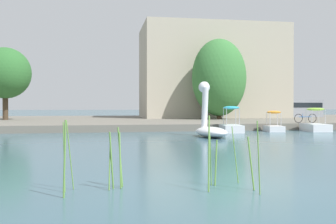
{
  "coord_description": "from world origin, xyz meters",
  "views": [
    {
      "loc": [
        -2.66,
        -7.64,
        1.64
      ],
      "look_at": [
        1.65,
        14.81,
        1.32
      ],
      "focal_mm": 41.21,
      "sensor_mm": 36.0,
      "label": 1
    }
  ],
  "objects_px": {
    "pedal_boat_lime": "(315,125)",
    "tree_broadleaf_behind_dock": "(5,73)",
    "pedal_boat_cyan": "(231,125)",
    "pedal_boat_orange": "(274,125)",
    "tree_willow_near_path": "(219,78)",
    "parked_van": "(302,108)",
    "swan_boat": "(210,124)",
    "bicycle_parked": "(305,118)"
  },
  "relations": [
    {
      "from": "pedal_boat_orange",
      "to": "tree_willow_near_path",
      "type": "distance_m",
      "value": 11.74
    },
    {
      "from": "pedal_boat_cyan",
      "to": "pedal_boat_orange",
      "type": "distance_m",
      "value": 3.02
    },
    {
      "from": "tree_broadleaf_behind_dock",
      "to": "bicycle_parked",
      "type": "distance_m",
      "value": 25.47
    },
    {
      "from": "tree_broadleaf_behind_dock",
      "to": "swan_boat",
      "type": "bearing_deg",
      "value": -49.34
    },
    {
      "from": "pedal_boat_cyan",
      "to": "pedal_boat_orange",
      "type": "relative_size",
      "value": 1.27
    },
    {
      "from": "pedal_boat_cyan",
      "to": "pedal_boat_lime",
      "type": "relative_size",
      "value": 1.02
    },
    {
      "from": "pedal_boat_lime",
      "to": "parked_van",
      "type": "height_order",
      "value": "parked_van"
    },
    {
      "from": "pedal_boat_orange",
      "to": "pedal_boat_lime",
      "type": "relative_size",
      "value": 0.8
    },
    {
      "from": "pedal_boat_orange",
      "to": "tree_willow_near_path",
      "type": "relative_size",
      "value": 0.26
    },
    {
      "from": "tree_willow_near_path",
      "to": "pedal_boat_orange",
      "type": "bearing_deg",
      "value": -89.47
    },
    {
      "from": "swan_boat",
      "to": "bicycle_parked",
      "type": "bearing_deg",
      "value": 31.62
    },
    {
      "from": "pedal_boat_orange",
      "to": "bicycle_parked",
      "type": "relative_size",
      "value": 1.13
    },
    {
      "from": "tree_broadleaf_behind_dock",
      "to": "pedal_boat_orange",
      "type": "bearing_deg",
      "value": -33.12
    },
    {
      "from": "swan_boat",
      "to": "tree_willow_near_path",
      "type": "height_order",
      "value": "tree_willow_near_path"
    },
    {
      "from": "pedal_boat_cyan",
      "to": "bicycle_parked",
      "type": "bearing_deg",
      "value": 18.02
    },
    {
      "from": "tree_willow_near_path",
      "to": "parked_van",
      "type": "height_order",
      "value": "tree_willow_near_path"
    },
    {
      "from": "pedal_boat_lime",
      "to": "parked_van",
      "type": "relative_size",
      "value": 0.54
    },
    {
      "from": "parked_van",
      "to": "tree_willow_near_path",
      "type": "bearing_deg",
      "value": -154.96
    },
    {
      "from": "pedal_boat_lime",
      "to": "bicycle_parked",
      "type": "bearing_deg",
      "value": 75.92
    },
    {
      "from": "pedal_boat_orange",
      "to": "tree_broadleaf_behind_dock",
      "type": "bearing_deg",
      "value": 146.88
    },
    {
      "from": "pedal_boat_lime",
      "to": "bicycle_parked",
      "type": "height_order",
      "value": "pedal_boat_lime"
    },
    {
      "from": "pedal_boat_cyan",
      "to": "tree_broadleaf_behind_dock",
      "type": "relative_size",
      "value": 0.39
    },
    {
      "from": "swan_boat",
      "to": "parked_van",
      "type": "xyz_separation_m",
      "value": [
        17.08,
        20.06,
        0.84
      ]
    },
    {
      "from": "pedal_boat_cyan",
      "to": "tree_willow_near_path",
      "type": "xyz_separation_m",
      "value": [
        2.91,
        11.21,
        3.92
      ]
    },
    {
      "from": "pedal_boat_orange",
      "to": "parked_van",
      "type": "xyz_separation_m",
      "value": [
        11.6,
        16.52,
        1.09
      ]
    },
    {
      "from": "pedal_boat_lime",
      "to": "tree_broadleaf_behind_dock",
      "type": "height_order",
      "value": "tree_broadleaf_behind_dock"
    },
    {
      "from": "pedal_boat_orange",
      "to": "pedal_boat_lime",
      "type": "distance_m",
      "value": 2.89
    },
    {
      "from": "swan_boat",
      "to": "pedal_boat_orange",
      "type": "height_order",
      "value": "swan_boat"
    },
    {
      "from": "pedal_boat_lime",
      "to": "tree_willow_near_path",
      "type": "bearing_deg",
      "value": 104.8
    },
    {
      "from": "tree_broadleaf_behind_dock",
      "to": "bicycle_parked",
      "type": "xyz_separation_m",
      "value": [
        22.8,
        -10.7,
        -3.81
      ]
    },
    {
      "from": "pedal_boat_orange",
      "to": "tree_willow_near_path",
      "type": "xyz_separation_m",
      "value": [
        -0.1,
        11.05,
        3.96
      ]
    },
    {
      "from": "pedal_boat_orange",
      "to": "swan_boat",
      "type": "bearing_deg",
      "value": -147.13
    },
    {
      "from": "swan_boat",
      "to": "parked_van",
      "type": "distance_m",
      "value": 26.36
    },
    {
      "from": "tree_willow_near_path",
      "to": "bicycle_parked",
      "type": "distance_m",
      "value": 10.4
    },
    {
      "from": "parked_van",
      "to": "pedal_boat_cyan",
      "type": "bearing_deg",
      "value": -131.23
    },
    {
      "from": "tree_willow_near_path",
      "to": "parked_van",
      "type": "bearing_deg",
      "value": 25.04
    },
    {
      "from": "pedal_boat_orange",
      "to": "parked_van",
      "type": "height_order",
      "value": "parked_van"
    },
    {
      "from": "pedal_boat_cyan",
      "to": "pedal_boat_lime",
      "type": "distance_m",
      "value": 5.89
    },
    {
      "from": "pedal_boat_lime",
      "to": "tree_broadleaf_behind_dock",
      "type": "xyz_separation_m",
      "value": [
        -22.26,
        12.86,
        4.17
      ]
    },
    {
      "from": "swan_boat",
      "to": "bicycle_parked",
      "type": "height_order",
      "value": "swan_boat"
    },
    {
      "from": "pedal_boat_lime",
      "to": "tree_willow_near_path",
      "type": "xyz_separation_m",
      "value": [
        -2.98,
        11.28,
        3.94
      ]
    },
    {
      "from": "tree_broadleaf_behind_dock",
      "to": "bicycle_parked",
      "type": "relative_size",
      "value": 3.7
    }
  ]
}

